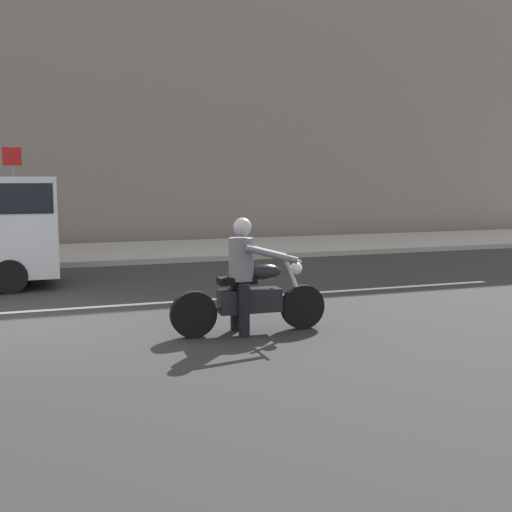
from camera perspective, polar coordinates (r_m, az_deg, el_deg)
ground_plane at (r=10.00m, az=-20.89°, el=-5.77°), size 80.00×80.00×0.00m
sidewalk_slab at (r=17.89m, az=-20.26°, el=-0.01°), size 40.00×4.40×0.14m
building_facade at (r=21.42m, az=-20.76°, el=15.41°), size 40.00×1.40×10.82m
lane_marking_stripe at (r=10.88m, az=-20.46°, el=-4.72°), size 18.00×0.14×0.01m
motorcycle_with_rider_gray at (r=8.74m, az=-0.66°, el=-2.75°), size 2.22×0.70×1.60m
street_sign_post at (r=16.76m, az=-20.91°, el=5.44°), size 0.44×0.08×2.76m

